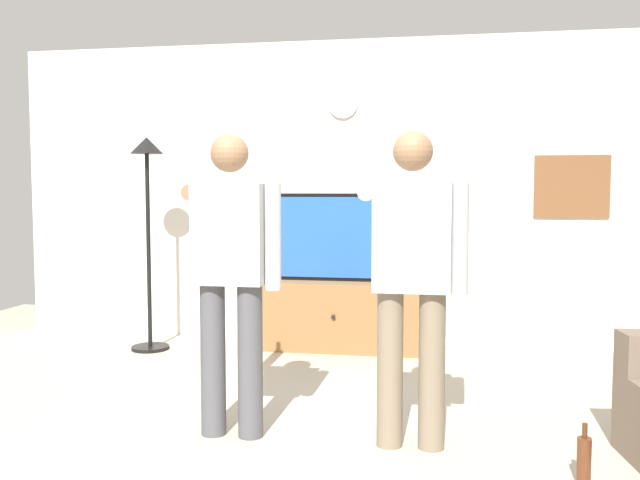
# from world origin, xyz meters

# --- Properties ---
(ground_plane) EXTENTS (8.40, 8.40, 0.00)m
(ground_plane) POSITION_xyz_m (0.00, 0.00, 0.00)
(ground_plane) COLOR #B2A893
(back_wall) EXTENTS (6.40, 0.10, 2.70)m
(back_wall) POSITION_xyz_m (0.00, 2.95, 1.35)
(back_wall) COLOR silver
(back_wall) RESTS_ON ground_plane
(tv_stand) EXTENTS (1.50, 0.48, 0.59)m
(tv_stand) POSITION_xyz_m (-0.14, 2.60, 0.29)
(tv_stand) COLOR olive
(tv_stand) RESTS_ON ground_plane
(television) EXTENTS (1.26, 0.07, 0.76)m
(television) POSITION_xyz_m (-0.14, 2.65, 0.97)
(television) COLOR black
(television) RESTS_ON tv_stand
(wall_clock) EXTENTS (0.27, 0.03, 0.27)m
(wall_clock) POSITION_xyz_m (-0.14, 2.89, 2.14)
(wall_clock) COLOR white
(framed_picture) EXTENTS (0.61, 0.04, 0.53)m
(framed_picture) POSITION_xyz_m (1.82, 2.90, 1.41)
(framed_picture) COLOR brown
(floor_lamp) EXTENTS (0.32, 0.32, 1.82)m
(floor_lamp) POSITION_xyz_m (-1.73, 2.29, 1.30)
(floor_lamp) COLOR black
(floor_lamp) RESTS_ON ground_plane
(person_standing_nearer_lamp) EXTENTS (0.57, 0.78, 1.68)m
(person_standing_nearer_lamp) POSITION_xyz_m (-0.40, 0.44, 0.95)
(person_standing_nearer_lamp) COLOR #4C4C51
(person_standing_nearer_lamp) RESTS_ON ground_plane
(person_standing_nearer_couch) EXTENTS (0.58, 0.78, 1.68)m
(person_standing_nearer_couch) POSITION_xyz_m (0.59, 0.44, 0.95)
(person_standing_nearer_couch) COLOR #7A6B56
(person_standing_nearer_couch) RESTS_ON ground_plane
(beverage_bottle) EXTENTS (0.07, 0.07, 0.29)m
(beverage_bottle) POSITION_xyz_m (1.41, 0.10, 0.12)
(beverage_bottle) COLOR #592D19
(beverage_bottle) RESTS_ON ground_plane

